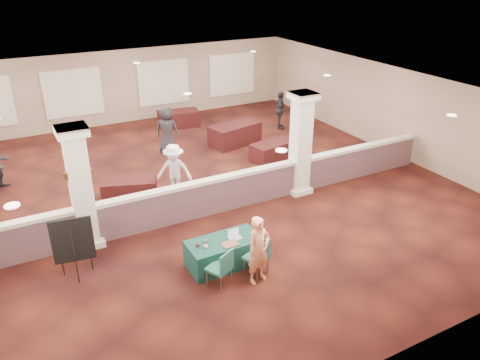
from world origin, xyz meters
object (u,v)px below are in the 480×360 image
conf_chair_side (222,266)px  attendee_c (280,110)px  near_table (224,252)px  far_table_front_center (130,189)px  conf_chair_main (259,255)px  far_table_front_right (272,151)px  far_table_back_right (235,134)px  far_table_back_center (179,119)px  easel_board (73,241)px  woman (259,250)px  attendee_b (174,171)px  attendee_d (167,130)px

conf_chair_side → attendee_c: 11.12m
near_table → far_table_front_center: (-1.04, 4.42, -0.01)m
conf_chair_main → far_table_front_right: bearing=34.6°
far_table_back_right → far_table_front_center: bearing=-151.7°
near_table → far_table_back_right: bearing=60.4°
far_table_back_center → easel_board: bearing=-123.6°
far_table_front_center → easel_board: bearing=-123.4°
woman → far_table_back_right: woman is taller
attendee_b → attendee_d: 3.66m
near_table → far_table_back_right: size_ratio=0.87×
conf_chair_main → attendee_c: size_ratio=0.58×
near_table → conf_chair_side: (-0.42, -0.76, 0.23)m
conf_chair_main → far_table_front_right: size_ratio=0.59×
conf_chair_side → attendee_b: bearing=55.3°
near_table → attendee_b: bearing=85.9°
conf_chair_main → attendee_c: (6.07, 8.67, 0.25)m
near_table → far_table_back_right: 8.17m
easel_board → attendee_b: attendee_b is taller
easel_board → far_table_front_right: 8.63m
near_table → attendee_d: (1.31, 7.43, 0.57)m
easel_board → far_table_front_center: easel_board is taller
far_table_back_center → attendee_b: size_ratio=1.01×
woman → attendee_d: 8.40m
conf_chair_side → far_table_front_right: conf_chair_side is taller
attendee_b → attendee_c: bearing=67.0°
far_table_front_right → attendee_b: 4.38m
conf_chair_main → far_table_front_center: 5.44m
near_table → woman: size_ratio=1.07×
far_table_front_right → attendee_c: 3.57m
near_table → conf_chair_main: 0.97m
far_table_front_right → near_table: bearing=-131.4°
woman → far_table_back_center: size_ratio=0.95×
near_table → attendee_d: 7.56m
far_table_back_right → attendee_d: size_ratio=1.10×
near_table → far_table_back_right: (3.99, 7.13, 0.07)m
conf_chair_side → attendee_c: (7.00, 8.64, 0.25)m
far_table_front_right → attendee_d: bearing=143.0°
easel_board → far_table_back_center: bearing=65.1°
far_table_back_center → far_table_back_right: (1.18, -3.06, 0.05)m
far_table_front_center → attendee_c: attendee_c is taller
near_table → far_table_back_center: far_table_back_center is taller
conf_chair_side → far_table_front_center: (-0.62, 5.18, -0.23)m
easel_board → attendee_c: size_ratio=0.95×
easel_board → far_table_front_center: bearing=65.3°
near_table → attendee_c: 10.28m
far_table_back_center → woman: bearing=-102.2°
far_table_front_right → far_table_front_center: bearing=-173.5°
conf_chair_side → woman: (0.83, -0.17, 0.26)m
conf_chair_side → easel_board: bearing=119.4°
attendee_d → woman: bearing=123.1°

